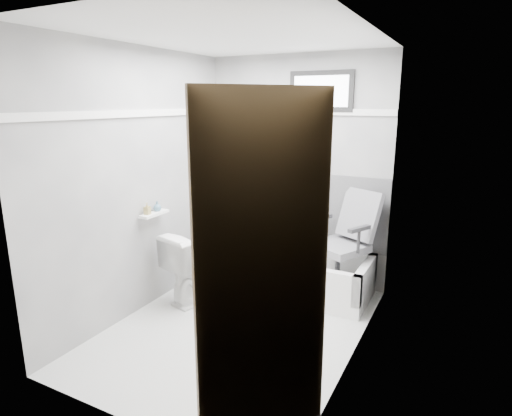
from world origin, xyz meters
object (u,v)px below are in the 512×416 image
Objects in this scene: soap_bottle_b at (157,206)px; door at (283,308)px; soap_bottle_a at (147,209)px; toilet at (199,266)px; bathtub at (296,272)px; office_chair at (339,240)px.

door is at bearing -36.33° from soap_bottle_b.
toilet is at bearing 45.51° from soap_bottle_a.
door reaches higher than bathtub.
toilet is (-1.21, -0.66, -0.26)m from office_chair.
door is 2.38m from soap_bottle_b.
office_chair is at bearing 29.05° from soap_bottle_b.
soap_bottle_b is (-1.53, -0.85, 0.35)m from office_chair.
soap_bottle_b reaches higher than toilet.
soap_bottle_b is (-0.32, -0.19, 0.61)m from toilet.
bathtub is 1.54× the size of office_chair.
bathtub is 2.48m from door.
toilet reaches higher than bathtub.
office_chair is 8.55× the size of soap_bottle_a.
office_chair is 1.40m from toilet.
soap_bottle_b is at bearing -124.52° from office_chair.
toilet is at bearing 135.04° from door.
soap_bottle_a is at bearing 60.21° from toilet.
door is at bearing -33.52° from soap_bottle_a.
office_chair is at bearing 99.87° from door.
door is (1.60, -1.60, 0.65)m from toilet.
bathtub is 1.56m from soap_bottle_b.
toilet is 6.23× the size of soap_bottle_a.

